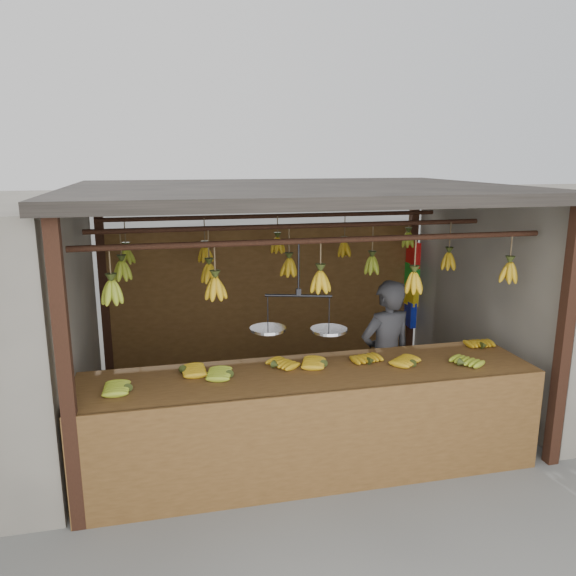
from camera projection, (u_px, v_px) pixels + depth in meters
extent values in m
plane|color=#5B5B57|center=(294.00, 412.00, 6.02)|extent=(80.00, 80.00, 0.00)
cube|color=black|center=(66.00, 381.00, 3.90)|extent=(0.10, 0.10, 2.30)
cube|color=black|center=(564.00, 340.00, 4.77)|extent=(0.10, 0.10, 2.30)
cube|color=black|center=(104.00, 286.00, 6.74)|extent=(0.10, 0.10, 2.30)
cube|color=black|center=(411.00, 272.00, 7.62)|extent=(0.10, 0.10, 2.30)
cube|color=black|center=(295.00, 190.00, 5.48)|extent=(4.30, 3.30, 0.10)
cylinder|color=black|center=(323.00, 240.00, 4.61)|extent=(4.00, 0.05, 0.05)
cylinder|color=black|center=(295.00, 226.00, 5.56)|extent=(4.00, 0.05, 0.05)
cylinder|color=black|center=(274.00, 216.00, 6.51)|extent=(4.00, 0.05, 0.05)
cube|color=brown|center=(267.00, 297.00, 7.24)|extent=(4.00, 0.06, 1.80)
cube|color=brown|center=(311.00, 376.00, 4.75)|extent=(3.87, 0.86, 0.08)
cube|color=brown|center=(325.00, 445.00, 4.44)|extent=(3.87, 0.04, 0.90)
cube|color=black|center=(82.00, 474.00, 4.09)|extent=(0.07, 0.07, 0.82)
cube|color=black|center=(524.00, 422.00, 4.90)|extent=(0.07, 0.07, 0.82)
cube|color=black|center=(93.00, 427.00, 4.81)|extent=(0.07, 0.07, 0.82)
cube|color=black|center=(477.00, 388.00, 5.62)|extent=(0.07, 0.07, 0.82)
ellipsoid|color=#92A523|center=(129.00, 387.00, 4.35)|extent=(0.25, 0.19, 0.06)
ellipsoid|color=#BD8F14|center=(183.00, 371.00, 4.67)|extent=(0.25, 0.19, 0.06)
ellipsoid|color=#92A523|center=(230.00, 373.00, 4.62)|extent=(0.27, 0.23, 0.06)
ellipsoid|color=#BD8F14|center=(276.00, 366.00, 4.79)|extent=(0.30, 0.28, 0.06)
ellipsoid|color=#BD8F14|center=(324.00, 363.00, 4.85)|extent=(0.29, 0.25, 0.06)
ellipsoid|color=#BD8F14|center=(371.00, 362.00, 4.89)|extent=(0.22, 0.27, 0.06)
ellipsoid|color=#BD8F14|center=(415.00, 363.00, 4.85)|extent=(0.29, 0.30, 0.06)
ellipsoid|color=#92A523|center=(462.00, 364.00, 4.84)|extent=(0.30, 0.28, 0.06)
ellipsoid|color=#BD8F14|center=(484.00, 346.00, 5.28)|extent=(0.19, 0.25, 0.06)
ellipsoid|color=#92A523|center=(112.00, 292.00, 4.36)|extent=(0.16, 0.16, 0.28)
ellipsoid|color=#BD8F14|center=(216.00, 289.00, 4.55)|extent=(0.16, 0.16, 0.28)
ellipsoid|color=#BD8F14|center=(320.00, 282.00, 4.69)|extent=(0.16, 0.16, 0.28)
ellipsoid|color=#BD8F14|center=(414.00, 283.00, 4.88)|extent=(0.16, 0.16, 0.28)
ellipsoid|color=#BD8F14|center=(509.00, 272.00, 5.07)|extent=(0.16, 0.16, 0.28)
ellipsoid|color=#92A523|center=(122.00, 271.00, 5.29)|extent=(0.16, 0.16, 0.28)
ellipsoid|color=#BD8F14|center=(209.00, 273.00, 5.46)|extent=(0.16, 0.16, 0.28)
ellipsoid|color=#BD8F14|center=(289.00, 267.00, 5.69)|extent=(0.16, 0.16, 0.28)
ellipsoid|color=#92A523|center=(372.00, 265.00, 5.86)|extent=(0.16, 0.16, 0.28)
ellipsoid|color=#BD8F14|center=(448.00, 261.00, 5.98)|extent=(0.16, 0.16, 0.28)
ellipsoid|color=#92A523|center=(126.00, 256.00, 6.25)|extent=(0.16, 0.16, 0.28)
ellipsoid|color=#BD8F14|center=(205.00, 254.00, 6.40)|extent=(0.16, 0.16, 0.28)
ellipsoid|color=#BD8F14|center=(278.00, 245.00, 6.57)|extent=(0.16, 0.16, 0.28)
ellipsoid|color=#BD8F14|center=(344.00, 249.00, 6.80)|extent=(0.16, 0.16, 0.28)
ellipsoid|color=#92A523|center=(408.00, 240.00, 6.95)|extent=(0.16, 0.16, 0.28)
cylinder|color=black|center=(299.00, 269.00, 4.62)|extent=(0.02, 0.02, 0.46)
cylinder|color=black|center=(298.00, 296.00, 4.67)|extent=(0.54, 0.18, 0.02)
cylinder|color=silver|center=(268.00, 330.00, 4.76)|extent=(0.30, 0.30, 0.02)
cylinder|color=silver|center=(329.00, 331.00, 4.73)|extent=(0.30, 0.30, 0.02)
imported|color=#262628|center=(386.00, 358.00, 5.44)|extent=(0.63, 0.48, 1.54)
cube|color=red|center=(413.00, 255.00, 7.40)|extent=(0.08, 0.26, 0.34)
cube|color=#199926|center=(412.00, 276.00, 7.47)|extent=(0.08, 0.26, 0.34)
cube|color=yellow|center=(411.00, 293.00, 7.52)|extent=(0.08, 0.26, 0.34)
cube|color=#1426BF|center=(410.00, 314.00, 7.59)|extent=(0.08, 0.26, 0.34)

